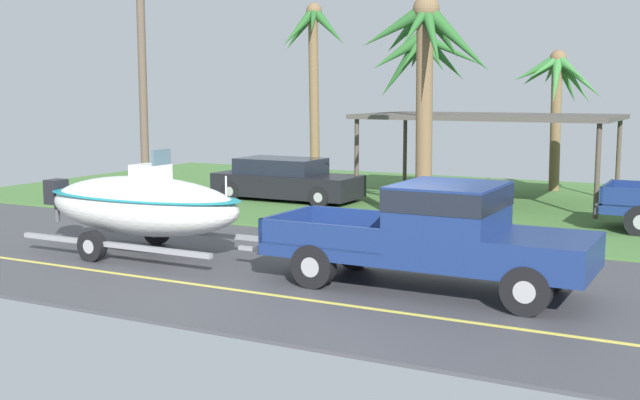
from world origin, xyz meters
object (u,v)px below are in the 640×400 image
carport_awning (489,118)px  palm_tree_mid (312,49)px  palm_tree_far_left (420,68)px  palm_tree_near_left (557,84)px  palm_tree_near_right (426,60)px  utility_pole (142,66)px  boat_on_trailer (142,205)px  pickup_truck_towing (446,232)px  parked_sedan_far (286,180)px

carport_awning → palm_tree_mid: size_ratio=1.12×
carport_awning → palm_tree_far_left: (-1.55, -2.01, 1.51)m
palm_tree_near_left → palm_tree_near_right: size_ratio=0.85×
carport_awning → utility_pole: utility_pole is taller
carport_awning → palm_tree_far_left: 2.95m
boat_on_trailer → carport_awning: 12.24m
palm_tree_near_left → palm_tree_near_right: 9.74m
carport_awning → palm_tree_near_right: size_ratio=1.33×
palm_tree_near_left → palm_tree_far_left: 6.35m
boat_on_trailer → palm_tree_mid: (-3.68, 14.54, 4.05)m
palm_tree_near_right → palm_tree_mid: 12.29m
pickup_truck_towing → palm_tree_near_left: size_ratio=1.23×
boat_on_trailer → parked_sedan_far: boat_on_trailer is taller
boat_on_trailer → palm_tree_near_left: bearing=69.5°
palm_tree_near_left → utility_pole: 13.93m
pickup_truck_towing → carport_awning: bearing=102.6°
utility_pole → palm_tree_near_left: bearing=45.1°
boat_on_trailer → palm_tree_far_left: bearing=73.5°
parked_sedan_far → palm_tree_near_right: (5.94, -3.37, 3.58)m
boat_on_trailer → palm_tree_mid: bearing=104.2°
palm_tree_far_left → utility_pole: 8.15m
palm_tree_near_right → utility_pole: 8.64m
palm_tree_mid → palm_tree_near_right: bearing=-48.6°
parked_sedan_far → palm_tree_near_right: size_ratio=0.82×
palm_tree_near_right → palm_tree_mid: (-8.10, 9.20, 0.87)m
boat_on_trailer → palm_tree_near_left: palm_tree_near_left is taller
utility_pole → pickup_truck_towing: bearing=-24.9°
palm_tree_far_left → utility_pole: (-6.98, -4.20, 0.05)m
palm_tree_mid → palm_tree_far_left: (6.44, -5.21, -0.95)m
palm_tree_far_left → pickup_truck_towing: bearing=-66.4°
pickup_truck_towing → palm_tree_far_left: bearing=113.6°
parked_sedan_far → boat_on_trailer: bearing=-80.1°
parked_sedan_far → carport_awning: (5.83, 2.63, 1.99)m
palm_tree_near_left → boat_on_trailer: bearing=-110.5°
parked_sedan_far → carport_awning: size_ratio=0.61×
palm_tree_near_left → palm_tree_mid: (-9.29, -0.45, 1.39)m
parked_sedan_far → pickup_truck_towing: bearing=-46.2°
pickup_truck_towing → parked_sedan_far: size_ratio=1.27×
boat_on_trailer → utility_pole: (-4.22, 5.14, 3.15)m
boat_on_trailer → utility_pole: size_ratio=0.75×
carport_awning → utility_pole: 10.67m
pickup_truck_towing → utility_pole: 12.60m
palm_tree_mid → palm_tree_far_left: palm_tree_mid is taller
palm_tree_mid → parked_sedan_far: bearing=-69.6°
carport_awning → palm_tree_far_left: bearing=-127.6°
boat_on_trailer → palm_tree_near_right: size_ratio=1.05×
utility_pole → palm_tree_near_right: bearing=1.4°
pickup_truck_towing → parked_sedan_far: pickup_truck_towing is taller
carport_awning → palm_tree_far_left: palm_tree_far_left is taller
boat_on_trailer → palm_tree_near_left: size_ratio=1.24×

